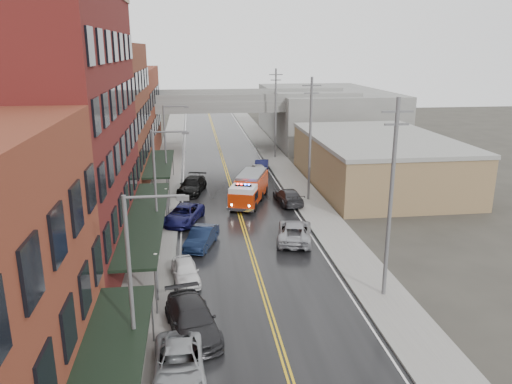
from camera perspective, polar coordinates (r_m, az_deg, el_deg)
road at (r=43.93m, az=-1.69°, el=-3.21°), size 11.00×160.00×0.02m
sidewalk_left at (r=43.84m, az=-11.25°, el=-3.48°), size 3.00×160.00×0.15m
sidewalk_right at (r=45.17m, az=7.57°, el=-2.71°), size 3.00×160.00×0.15m
curb_left at (r=43.75m, az=-9.09°, el=-3.41°), size 0.30×160.00×0.15m
curb_right at (r=44.79m, az=5.53°, el=-2.81°), size 0.30×160.00×0.15m
brick_building_b at (r=35.91m, az=-22.35°, el=6.03°), size 9.00×20.00×18.00m
brick_building_c at (r=53.04m, az=-17.54°, el=7.75°), size 9.00×15.00×15.00m
brick_building_far at (r=70.39m, az=-15.07°, el=8.61°), size 9.00×20.00×12.00m
tan_building at (r=56.34m, az=13.66°, el=3.32°), size 14.00×22.00×5.00m
right_far_block at (r=84.85m, az=7.81°, el=8.84°), size 18.00×30.00×8.00m
awning_1 at (r=36.32m, az=-12.45°, el=-2.83°), size 2.60×18.00×3.09m
awning_2 at (r=53.14m, az=-10.95°, el=3.26°), size 2.60×13.00×3.09m
globe_lamp_1 at (r=29.97m, az=-11.35°, el=-8.32°), size 0.44×0.44×3.12m
globe_lamp_2 at (r=43.10m, az=-10.21°, el=-0.64°), size 0.44×0.44×3.12m
street_lamp_0 at (r=21.56m, az=-13.50°, el=-10.11°), size 2.64×0.22×9.00m
street_lamp_1 at (r=36.56m, az=-11.06°, el=0.98°), size 2.64×0.22×9.00m
street_lamp_2 at (r=52.16m, az=-10.07°, el=5.54°), size 2.64×0.22×9.00m
utility_pole_0 at (r=29.73m, az=15.17°, el=-0.55°), size 1.80×0.24×12.00m
utility_pole_1 at (r=48.31m, az=6.22°, el=6.21°), size 1.80×0.24×12.00m
utility_pole_2 at (r=67.71m, az=2.25°, el=9.12°), size 1.80×0.24×12.00m
overpass at (r=73.86m, az=-4.27°, el=9.43°), size 40.00×10.00×7.50m
fire_truck at (r=48.31m, az=-0.79°, el=0.44°), size 4.82×7.92×2.76m
parked_car_left_2 at (r=24.29m, az=-8.77°, el=-18.85°), size 2.44×5.12×1.41m
parked_car_left_3 at (r=27.28m, az=-7.30°, el=-14.25°), size 3.42×5.98×1.63m
parked_car_left_4 at (r=32.95m, az=-8.07°, el=-8.93°), size 2.13×4.19×1.37m
parked_car_left_5 at (r=38.15m, az=-6.24°, el=-5.19°), size 2.96×4.82×1.50m
parked_car_left_6 at (r=43.50m, az=-8.27°, el=-2.56°), size 4.02×5.85×1.48m
parked_car_left_7 at (r=52.29m, az=-7.31°, el=0.76°), size 3.53×5.97×1.62m
parked_car_right_0 at (r=39.18m, az=4.42°, el=-4.51°), size 3.73×6.01×1.55m
parked_car_right_1 at (r=48.36m, az=3.70°, el=-0.50°), size 2.52×5.29×1.49m
parked_car_right_2 at (r=59.60m, az=0.18°, el=2.66°), size 2.11×4.13×1.35m
parked_car_right_3 at (r=61.22m, az=0.68°, el=3.10°), size 2.39×4.80×1.51m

